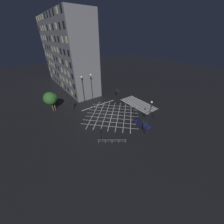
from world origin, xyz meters
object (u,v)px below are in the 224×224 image
at_px(traffic_light_se_main, 119,91).
at_px(street_lamp_west, 91,81).
at_px(traffic_light_se_cross, 117,91).
at_px(traffic_light_sw_cross, 153,114).
at_px(traffic_light_ne_cross, 72,105).
at_px(waiting_car, 142,124).
at_px(street_tree_far, 52,98).
at_px(street_lamp_east, 82,83).
at_px(street_tree_near, 50,98).
at_px(traffic_light_sw_main, 154,109).
at_px(traffic_light_nw_main, 102,135).
at_px(street_lamp_far, 149,114).
at_px(traffic_light_ne_main, 72,103).

bearing_deg(traffic_light_se_main, street_lamp_west, -106.52).
xyz_separation_m(traffic_light_se_main, traffic_light_se_cross, (0.20, 0.44, 0.16)).
height_order(traffic_light_sw_cross, street_lamp_west, street_lamp_west).
bearing_deg(traffic_light_ne_cross, waiting_car, -57.24).
height_order(traffic_light_ne_cross, waiting_car, traffic_light_ne_cross).
bearing_deg(street_tree_far, street_lamp_east, -95.52).
xyz_separation_m(traffic_light_se_main, street_tree_near, (4.89, 23.36, 1.86)).
height_order(traffic_light_se_main, traffic_light_sw_main, traffic_light_sw_main).
relative_size(traffic_light_ne_cross, waiting_car, 0.72).
distance_m(street_lamp_east, street_tree_near, 11.10).
distance_m(traffic_light_nw_main, street_lamp_far, 11.52).
bearing_deg(traffic_light_ne_cross, street_lamp_far, -65.10).
distance_m(traffic_light_se_main, traffic_light_sw_cross, 18.22).
bearing_deg(street_lamp_far, traffic_light_se_cross, -20.23).
height_order(traffic_light_se_main, street_lamp_far, street_lamp_far).
xyz_separation_m(street_lamp_west, waiting_car, (-20.76, -3.63, -7.09)).
relative_size(traffic_light_ne_cross, street_lamp_east, 0.33).
bearing_deg(street_lamp_east, traffic_light_sw_cross, -155.10).
xyz_separation_m(traffic_light_se_cross, street_lamp_far, (-21.00, 7.74, 3.35)).
bearing_deg(traffic_light_nw_main, waiting_car, -92.32).
height_order(traffic_light_se_cross, street_lamp_west, street_lamp_west).
xyz_separation_m(traffic_light_se_main, traffic_light_nw_main, (-17.34, 18.77, 0.57)).
height_order(traffic_light_se_cross, street_lamp_far, street_lamp_far).
height_order(traffic_light_nw_main, traffic_light_sw_main, traffic_light_nw_main).
xyz_separation_m(traffic_light_nw_main, street_lamp_far, (-3.46, -10.59, 2.94)).
bearing_deg(traffic_light_ne_cross, street_tree_near, 141.92).
xyz_separation_m(traffic_light_ne_main, street_tree_far, (4.35, 4.49, 1.54)).
xyz_separation_m(traffic_light_se_cross, waiting_car, (-18.05, 5.75, -2.05)).
height_order(traffic_light_sw_cross, street_tree_far, street_tree_far).
height_order(traffic_light_nw_main, street_tree_far, street_tree_far).
bearing_deg(street_lamp_west, traffic_light_ne_cross, 103.55).
bearing_deg(street_lamp_east, street_lamp_far, -169.61).
height_order(traffic_light_ne_cross, street_tree_far, street_tree_far).
relative_size(traffic_light_se_main, street_tree_near, 0.55).
relative_size(traffic_light_sw_main, traffic_light_se_cross, 0.96).
height_order(traffic_light_nw_main, street_lamp_west, street_lamp_west).
relative_size(traffic_light_nw_main, street_lamp_west, 0.43).
height_order(traffic_light_nw_main, traffic_light_ne_main, traffic_light_nw_main).
bearing_deg(street_lamp_west, traffic_light_se_cross, -106.15).
height_order(street_lamp_west, waiting_car, street_lamp_west).
bearing_deg(street_tree_near, traffic_light_se_cross, -101.58).
bearing_deg(traffic_light_nw_main, street_tree_far, 10.04).
bearing_deg(traffic_light_sw_main, traffic_light_nw_main, 92.15).
xyz_separation_m(traffic_light_nw_main, street_lamp_east, (21.19, -6.07, 4.18)).
xyz_separation_m(street_tree_far, waiting_car, (-22.66, -16.50, -3.80)).
bearing_deg(traffic_light_se_cross, traffic_light_ne_cross, -2.20).
bearing_deg(waiting_car, traffic_light_se_main, -19.12).
height_order(traffic_light_se_cross, street_tree_far, street_tree_far).
height_order(street_lamp_east, waiting_car, street_lamp_east).
height_order(traffic_light_sw_main, street_lamp_far, street_lamp_far).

